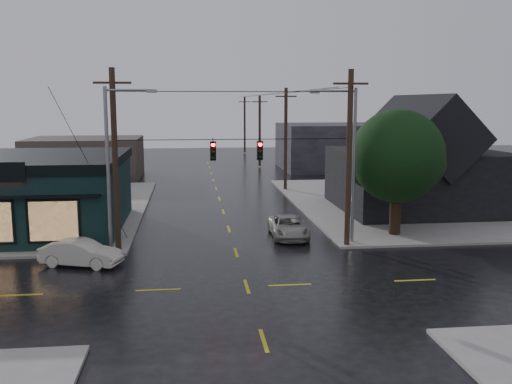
{
  "coord_description": "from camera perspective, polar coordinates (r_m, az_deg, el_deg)",
  "views": [
    {
      "loc": [
        -2.48,
        -24.9,
        8.35
      ],
      "look_at": [
        0.96,
        4.54,
        3.65
      ],
      "focal_mm": 40.0,
      "sensor_mm": 36.0,
      "label": 1
    }
  ],
  "objects": [
    {
      "name": "corner_tree",
      "position": [
        36.13,
        13.96,
        3.47
      ],
      "size": [
        5.78,
        5.78,
        7.8
      ],
      "color": "black",
      "rests_on": "ground"
    },
    {
      "name": "sidewalk_ne",
      "position": [
        50.89,
        19.67,
        -0.88
      ],
      "size": [
        28.0,
        28.0,
        0.15
      ],
      "primitive_type": "cube",
      "color": "gray",
      "rests_on": "ground"
    },
    {
      "name": "sedan_cream",
      "position": [
        30.72,
        -17.11,
        -5.85
      ],
      "size": [
        4.38,
        2.65,
        1.36
      ],
      "primitive_type": "imported",
      "rotation": [
        0.0,
        0.0,
        1.26
      ],
      "color": "beige",
      "rests_on": "ground"
    },
    {
      "name": "bg_building_east",
      "position": [
        72.51,
        8.15,
        4.53
      ],
      "size": [
        14.0,
        12.0,
        5.6
      ],
      "primitive_type": "cube",
      "color": "black",
      "rests_on": "ground"
    },
    {
      "name": "ground_plane",
      "position": [
        26.38,
        -0.93,
        -9.44
      ],
      "size": [
        160.0,
        160.0,
        0.0
      ],
      "primitive_type": "plane",
      "color": "black"
    },
    {
      "name": "suv_silver",
      "position": [
        35.53,
        3.27,
        -3.51
      ],
      "size": [
        2.29,
        4.76,
        1.31
      ],
      "primitive_type": "imported",
      "rotation": [
        0.0,
        0.0,
        -0.02
      ],
      "color": "gray",
      "rests_on": "ground"
    },
    {
      "name": "utility_pole_far_c",
      "position": [
        93.71,
        -1.13,
        3.9
      ],
      "size": [
        2.0,
        0.32,
        9.15
      ],
      "primitive_type": null,
      "color": "black",
      "rests_on": "ground"
    },
    {
      "name": "utility_pole_nw",
      "position": [
        32.74,
        -13.56,
        -6.02
      ],
      "size": [
        2.0,
        0.32,
        10.15
      ],
      "primitive_type": null,
      "color": "black",
      "rests_on": "ground"
    },
    {
      "name": "utility_pole_far_b",
      "position": [
        73.92,
        0.36,
        2.52
      ],
      "size": [
        2.0,
        0.32,
        9.15
      ],
      "primitive_type": null,
      "color": "black",
      "rests_on": "ground"
    },
    {
      "name": "streetlight_nw",
      "position": [
        32.11,
        -14.24,
        -6.34
      ],
      "size": [
        5.4,
        0.3,
        9.15
      ],
      "primitive_type": null,
      "color": "gray",
      "rests_on": "ground"
    },
    {
      "name": "span_signal_assembly",
      "position": [
        31.62,
        -1.97,
        4.2
      ],
      "size": [
        13.0,
        0.48,
        1.23
      ],
      "color": "black",
      "rests_on": "ground"
    },
    {
      "name": "utility_pole_ne",
      "position": [
        33.71,
        9.05,
        -5.44
      ],
      "size": [
        2.0,
        0.32,
        10.15
      ],
      "primitive_type": null,
      "color": "black",
      "rests_on": "ground"
    },
    {
      "name": "bg_building_west",
      "position": [
        66.2,
        -16.68,
        3.3
      ],
      "size": [
        12.0,
        10.0,
        4.4
      ],
      "primitive_type": "cube",
      "color": "#40362E",
      "rests_on": "ground"
    },
    {
      "name": "streetlight_ne",
      "position": [
        34.5,
        9.54,
        -5.12
      ],
      "size": [
        5.4,
        0.3,
        9.15
      ],
      "primitive_type": null,
      "color": "gray",
      "rests_on": "ground"
    },
    {
      "name": "utility_pole_far_a",
      "position": [
        54.3,
        2.94,
        0.15
      ],
      "size": [
        2.0,
        0.32,
        9.65
      ],
      "primitive_type": null,
      "color": "black",
      "rests_on": "ground"
    },
    {
      "name": "ne_building",
      "position": [
        45.57,
        15.97,
        3.78
      ],
      "size": [
        12.6,
        11.6,
        8.75
      ],
      "color": "black",
      "rests_on": "ground"
    }
  ]
}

